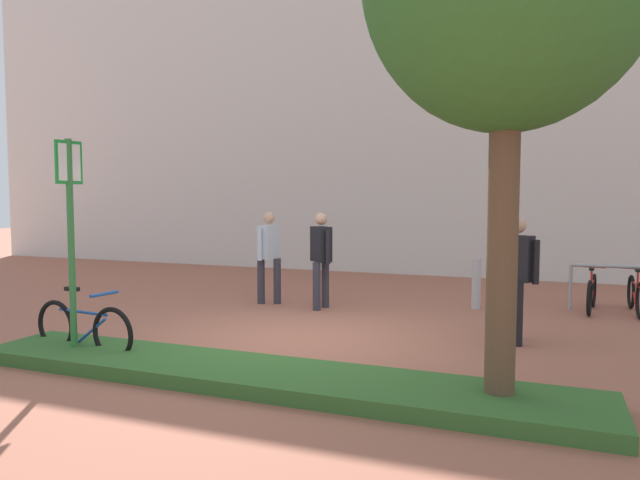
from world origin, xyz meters
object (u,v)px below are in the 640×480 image
Objects in this scene: person_shirt_blue at (269,251)px; bike_rack_cluster at (635,293)px; parking_sign_post at (70,217)px; person_suited_dark at (517,271)px; bike_at_sign at (83,328)px; bollard_steel at (476,284)px; person_suited_navy at (321,254)px.

bike_rack_cluster is at bearing 12.74° from person_shirt_blue.
person_suited_dark is at bearing 29.48° from parking_sign_post.
parking_sign_post reaches higher than person_shirt_blue.
bike_at_sign is 5.71m from person_suited_dark.
parking_sign_post is 5.79m from person_suited_dark.
person_suited_navy is at bearing -158.77° from bollard_steel.
person_shirt_blue is at bearing 173.32° from person_suited_navy.
parking_sign_post is 1.56× the size of person_shirt_blue.
bollard_steel is 0.52× the size of person_suited_navy.
person_suited_navy is (1.09, -0.13, 0.00)m from person_shirt_blue.
person_shirt_blue and person_suited_dark have the same top height.
parking_sign_post reaches higher than bike_rack_cluster.
person_suited_navy reaches higher than bike_rack_cluster.
bike_rack_cluster is at bearing 39.87° from parking_sign_post.
bollard_steel reaches higher than bike_at_sign.
bollard_steel reaches higher than bike_rack_cluster.
person_suited_navy is (-5.17, -1.54, 0.63)m from bike_rack_cluster.
parking_sign_post is 6.78m from bollard_steel.
person_suited_dark is at bearing 27.83° from bike_at_sign.
person_suited_navy is (1.66, 3.97, 0.63)m from bike_at_sign.
bike_rack_cluster is 2.34× the size of bollard_steel.
person_shirt_blue is 1.00× the size of person_suited_navy.
bike_at_sign is 0.97× the size of person_suited_navy.
parking_sign_post is 1.60× the size of bike_at_sign.
person_suited_dark is (4.45, -1.45, 0.00)m from person_shirt_blue.
person_suited_navy is at bearing 67.29° from bike_at_sign.
bike_rack_cluster is at bearing 11.80° from bollard_steel.
parking_sign_post reaches higher than person_suited_navy.
bike_at_sign is 0.97× the size of person_suited_dark.
bike_at_sign is 6.53m from bollard_steel.
person_shirt_blue is 1.10m from person_suited_navy.
bike_rack_cluster is at bearing 57.70° from person_suited_dark.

